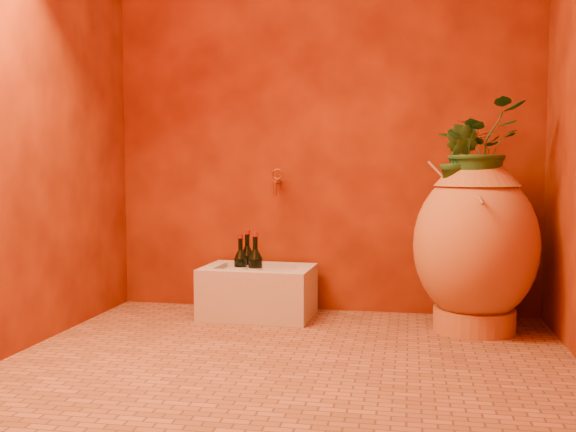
% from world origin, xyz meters
% --- Properties ---
extents(floor, '(2.50, 2.50, 0.00)m').
position_xyz_m(floor, '(0.00, 0.00, 0.00)').
color(floor, '#955630').
rests_on(floor, ground).
extents(wall_back, '(2.50, 0.02, 2.50)m').
position_xyz_m(wall_back, '(0.00, 1.00, 1.25)').
color(wall_back, '#4E1304').
rests_on(wall_back, ground).
extents(wall_left, '(0.02, 2.00, 2.50)m').
position_xyz_m(wall_left, '(-1.25, 0.00, 1.25)').
color(wall_left, '#4E1304').
rests_on(wall_left, ground).
extents(amphora, '(0.78, 0.78, 0.91)m').
position_xyz_m(amphora, '(0.85, 0.65, 0.45)').
color(amphora, '#B46832').
rests_on(amphora, floor).
extents(stone_basin, '(0.63, 0.44, 0.29)m').
position_xyz_m(stone_basin, '(-0.33, 0.75, 0.14)').
color(stone_basin, beige).
rests_on(stone_basin, floor).
extents(wine_bottle_a, '(0.08, 0.08, 0.34)m').
position_xyz_m(wine_bottle_a, '(-0.33, 0.67, 0.28)').
color(wine_bottle_a, black).
rests_on(wine_bottle_a, stone_basin).
extents(wine_bottle_b, '(0.08, 0.08, 0.31)m').
position_xyz_m(wine_bottle_b, '(-0.43, 0.74, 0.27)').
color(wine_bottle_b, black).
rests_on(wine_bottle_b, stone_basin).
extents(wine_bottle_c, '(0.08, 0.08, 0.33)m').
position_xyz_m(wine_bottle_c, '(-0.41, 0.81, 0.28)').
color(wine_bottle_c, black).
rests_on(wine_bottle_c, stone_basin).
extents(wall_tap, '(0.07, 0.14, 0.15)m').
position_xyz_m(wall_tap, '(-0.26, 0.92, 0.78)').
color(wall_tap, '#965A22').
rests_on(wall_tap, wall_back).
extents(plant_main, '(0.58, 0.58, 0.49)m').
position_xyz_m(plant_main, '(0.85, 0.65, 0.95)').
color(plant_main, '#1C4F1F').
rests_on(plant_main, amphora).
extents(plant_side, '(0.24, 0.23, 0.35)m').
position_xyz_m(plant_side, '(0.75, 0.59, 0.89)').
color(plant_side, '#1C4F1F').
rests_on(plant_side, amphora).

